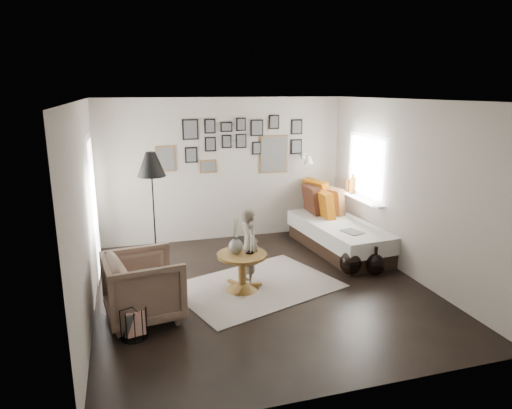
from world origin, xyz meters
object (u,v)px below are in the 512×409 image
object	(u,v)px
armchair	(144,287)
child	(249,247)
daybed	(336,230)
magazine_basket	(133,322)
pedestal_table	(242,273)
demijohn_small	(375,264)
demijohn_large	(351,263)
vase	(236,243)
floor_lamp	(151,169)

from	to	relation	value
armchair	child	distance (m)	1.63
daybed	magazine_basket	world-z (taller)	daybed
pedestal_table	demijohn_small	distance (m)	2.07
magazine_basket	pedestal_table	bearing A→B (deg)	30.06
daybed	demijohn_large	distance (m)	1.18
vase	armchair	size ratio (longest dim) A/B	0.55
child	vase	bearing A→B (deg)	115.59
vase	daybed	bearing A→B (deg)	29.35
demijohn_small	magazine_basket	bearing A→B (deg)	-167.01
demijohn_large	demijohn_small	bearing A→B (deg)	-18.92
magazine_basket	child	size ratio (longest dim) A/B	0.34
armchair	child	bearing A→B (deg)	-75.41
armchair	demijohn_small	distance (m)	3.44
daybed	demijohn_large	xyz separation A→B (m)	(-0.31, -1.13, -0.14)
daybed	demijohn_small	distance (m)	1.26
floor_lamp	magazine_basket	distance (m)	2.52
vase	child	xyz separation A→B (m)	(0.24, 0.17, -0.13)
demijohn_large	floor_lamp	bearing A→B (deg)	158.27
daybed	demijohn_small	xyz separation A→B (m)	(0.04, -1.25, -0.17)
vase	floor_lamp	distance (m)	1.78
magazine_basket	vase	bearing A→B (deg)	32.03
armchair	demijohn_small	size ratio (longest dim) A/B	2.00
magazine_basket	demijohn_small	bearing A→B (deg)	12.99
armchair	pedestal_table	bearing A→B (deg)	-80.19
pedestal_table	demijohn_large	xyz separation A→B (m)	(1.72, 0.08, -0.06)
pedestal_table	daybed	distance (m)	2.36
armchair	floor_lamp	xyz separation A→B (m)	(0.26, 1.62, 1.17)
vase	demijohn_small	world-z (taller)	vase
pedestal_table	daybed	size ratio (longest dim) A/B	0.29
demijohn_large	daybed	bearing A→B (deg)	74.58
child	pedestal_table	bearing A→B (deg)	130.36
floor_lamp	demijohn_small	bearing A→B (deg)	-21.42
daybed	pedestal_table	bearing A→B (deg)	-154.23
magazine_basket	child	world-z (taller)	child
pedestal_table	armchair	distance (m)	1.42
pedestal_table	floor_lamp	world-z (taller)	floor_lamp
magazine_basket	demijohn_small	xyz separation A→B (m)	(3.56, 0.82, -0.01)
vase	child	world-z (taller)	child
vase	daybed	world-z (taller)	daybed
floor_lamp	child	distance (m)	1.89
floor_lamp	magazine_basket	xyz separation A→B (m)	(-0.41, -2.06, -1.40)
pedestal_table	demijohn_large	bearing A→B (deg)	2.54
armchair	demijohn_large	world-z (taller)	armchair
armchair	demijohn_large	size ratio (longest dim) A/B	1.82
daybed	demijohn_large	size ratio (longest dim) A/B	4.74
floor_lamp	demijohn_large	world-z (taller)	floor_lamp
demijohn_small	daybed	bearing A→B (deg)	91.78
floor_lamp	daybed	bearing A→B (deg)	0.24
floor_lamp	demijohn_small	world-z (taller)	floor_lamp
floor_lamp	vase	bearing A→B (deg)	-49.43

